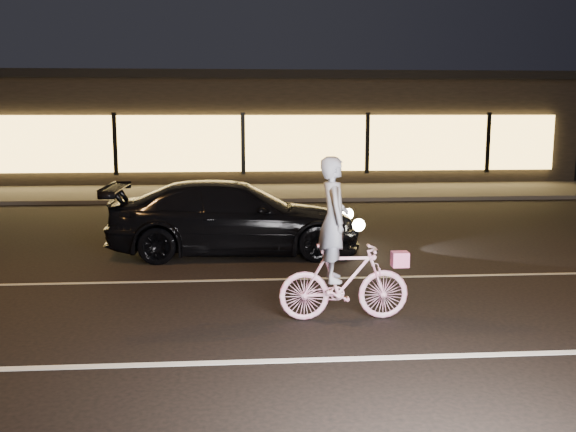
{
  "coord_description": "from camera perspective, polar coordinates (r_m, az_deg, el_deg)",
  "views": [
    {
      "loc": [
        -0.16,
        -8.25,
        2.75
      ],
      "look_at": [
        0.52,
        0.6,
        1.29
      ],
      "focal_mm": 40.0,
      "sensor_mm": 36.0,
      "label": 1
    }
  ],
  "objects": [
    {
      "name": "lane_stripe_far",
      "position": [
        10.62,
        -3.41,
        -5.68
      ],
      "size": [
        60.0,
        0.1,
        0.01
      ],
      "primitive_type": "cube",
      "color": "gray",
      "rests_on": "ground"
    },
    {
      "name": "cyclist",
      "position": [
        8.47,
        4.76,
        -4.19
      ],
      "size": [
        1.73,
        0.6,
        2.18
      ],
      "rotation": [
        0.0,
        0.0,
        1.57
      ],
      "color": "#E74D93",
      "rests_on": "ground"
    },
    {
      "name": "storefront",
      "position": [
        27.23,
        -4.09,
        8.03
      ],
      "size": [
        25.4,
        8.42,
        4.2
      ],
      "color": "black",
      "rests_on": "ground"
    },
    {
      "name": "ground",
      "position": [
        8.7,
        -3.17,
        -9.11
      ],
      "size": [
        90.0,
        90.0,
        0.0
      ],
      "primitive_type": "plane",
      "color": "black",
      "rests_on": "ground"
    },
    {
      "name": "sidewalk",
      "position": [
        21.42,
        -3.93,
        2.09
      ],
      "size": [
        30.0,
        4.0,
        0.12
      ],
      "primitive_type": "cube",
      "color": "#383533",
      "rests_on": "ground"
    },
    {
      "name": "lane_stripe_near",
      "position": [
        7.29,
        -2.91,
        -12.8
      ],
      "size": [
        60.0,
        0.12,
        0.01
      ],
      "primitive_type": "cube",
      "color": "silver",
      "rests_on": "ground"
    },
    {
      "name": "sedan",
      "position": [
        12.48,
        -4.77,
        -0.14
      ],
      "size": [
        4.89,
        2.02,
        1.41
      ],
      "rotation": [
        0.0,
        0.0,
        1.56
      ],
      "color": "black",
      "rests_on": "ground"
    }
  ]
}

